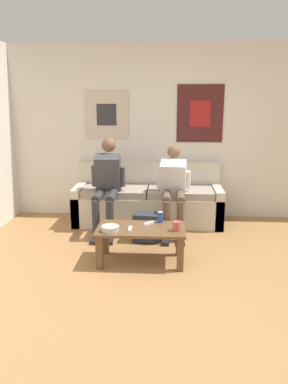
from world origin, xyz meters
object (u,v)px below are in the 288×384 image
(couch, at_px, (148,202))
(game_controller_near_left, at_px, (149,223))
(coffee_table, at_px, (141,235))
(backpack, at_px, (147,228))
(pillar_candle, at_px, (177,226))
(game_controller_near_right, at_px, (130,229))
(ceramic_bowl, at_px, (110,228))
(drink_can_blue, at_px, (160,217))
(person_seated_adult, at_px, (107,182))
(person_seated_teen, at_px, (173,187))

(couch, relative_size, game_controller_near_left, 16.72)
(couch, bearing_deg, coffee_table, -90.31)
(backpack, height_order, pillar_candle, pillar_candle)
(coffee_table, bearing_deg, game_controller_near_right, -144.41)
(ceramic_bowl, height_order, drink_can_blue, drink_can_blue)
(pillar_candle, height_order, game_controller_near_left, pillar_candle)
(person_seated_adult, bearing_deg, ceramic_bowl, -79.51)
(ceramic_bowl, distance_m, game_controller_near_right, 0.21)
(person_seated_adult, bearing_deg, pillar_candle, -49.73)
(game_controller_near_left, bearing_deg, drink_can_blue, 31.60)
(couch, xyz_separation_m, game_controller_near_left, (0.07, -1.27, 0.11))
(pillar_candle, bearing_deg, drink_can_blue, 123.72)
(person_seated_teen, bearing_deg, pillar_candle, -88.86)
(coffee_table, bearing_deg, backpack, 87.08)
(person_seated_teen, bearing_deg, game_controller_near_right, -113.83)
(backpack, xyz_separation_m, ceramic_bowl, (-0.35, -0.75, 0.26))
(person_seated_teen, bearing_deg, coffee_table, -110.10)
(drink_can_blue, bearing_deg, ceramic_bowl, -148.30)
(coffee_table, xyz_separation_m, person_seated_adult, (-0.53, 1.01, 0.36))
(person_seated_teen, distance_m, game_controller_near_right, 1.20)
(coffee_table, bearing_deg, ceramic_bowl, -158.60)
(backpack, bearing_deg, couch, 91.81)
(couch, bearing_deg, backpack, -88.19)
(drink_can_blue, xyz_separation_m, game_controller_near_left, (-0.13, -0.08, -0.05))
(backpack, height_order, game_controller_near_right, game_controller_near_right)
(person_seated_adult, distance_m, ceramic_bowl, 1.18)
(game_controller_near_right, bearing_deg, ceramic_bowl, -167.69)
(ceramic_bowl, bearing_deg, drink_can_blue, 31.70)
(game_controller_near_left, bearing_deg, game_controller_near_right, -133.66)
(ceramic_bowl, bearing_deg, backpack, 64.90)
(drink_can_blue, height_order, game_controller_near_left, drink_can_blue)
(person_seated_teen, relative_size, drink_can_blue, 9.27)
(person_seated_adult, xyz_separation_m, ceramic_bowl, (0.21, -1.14, -0.25))
(person_seated_adult, height_order, drink_can_blue, person_seated_adult)
(game_controller_near_right, bearing_deg, coffee_table, 35.59)
(backpack, height_order, ceramic_bowl, ceramic_bowl)
(game_controller_near_left, bearing_deg, pillar_candle, -32.24)
(ceramic_bowl, xyz_separation_m, drink_can_blue, (0.53, 0.32, 0.03))
(person_seated_teen, xyz_separation_m, ceramic_bowl, (-0.68, -1.13, -0.20))
(person_seated_teen, bearing_deg, couch, 132.76)
(person_seated_teen, distance_m, ceramic_bowl, 1.33)
(backpack, height_order, drink_can_blue, drink_can_blue)
(backpack, relative_size, pillar_candle, 3.15)
(backpack, xyz_separation_m, game_controller_near_left, (0.05, -0.50, 0.24))
(person_seated_adult, bearing_deg, game_controller_near_left, -55.54)
(backpack, bearing_deg, person_seated_adult, 145.19)
(coffee_table, xyz_separation_m, pillar_candle, (0.39, -0.07, 0.13))
(coffee_table, bearing_deg, drink_can_blue, 43.93)
(coffee_table, bearing_deg, game_controller_near_left, 56.30)
(couch, bearing_deg, person_seated_teen, -47.24)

